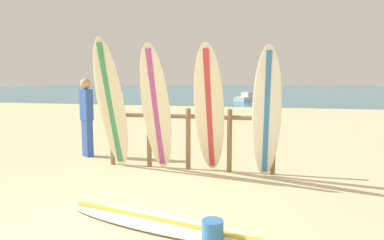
{
  "coord_description": "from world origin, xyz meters",
  "views": [
    {
      "loc": [
        1.9,
        -3.37,
        1.68
      ],
      "look_at": [
        0.32,
        3.1,
        0.9
      ],
      "focal_mm": 32.34,
      "sensor_mm": 36.0,
      "label": 1
    }
  ],
  "objects_px": {
    "surfboard_leaning_left": "(156,110)",
    "surfboard_leaning_center_left": "(209,112)",
    "beachgoer_standing": "(87,114)",
    "small_boat_offshore": "(247,98)",
    "surfboard_leaning_center": "(267,114)",
    "surfboard_rack": "(188,132)",
    "surfboard_leaning_far_left": "(111,105)",
    "surfboard_lying_on_sand": "(159,222)",
    "sand_bucket": "(213,232)"
  },
  "relations": [
    {
      "from": "surfboard_leaning_left",
      "to": "surfboard_leaning_center_left",
      "type": "relative_size",
      "value": 1.01
    },
    {
      "from": "beachgoer_standing",
      "to": "small_boat_offshore",
      "type": "xyz_separation_m",
      "value": [
        1.77,
        20.9,
        -0.69
      ]
    },
    {
      "from": "small_boat_offshore",
      "to": "surfboard_leaning_center",
      "type": "bearing_deg",
      "value": -84.56
    },
    {
      "from": "surfboard_rack",
      "to": "surfboard_leaning_left",
      "type": "xyz_separation_m",
      "value": [
        -0.48,
        -0.42,
        0.44
      ]
    },
    {
      "from": "surfboard_leaning_left",
      "to": "surfboard_leaning_center",
      "type": "bearing_deg",
      "value": 1.25
    },
    {
      "from": "surfboard_leaning_center_left",
      "to": "surfboard_leaning_center",
      "type": "height_order",
      "value": "surfboard_leaning_center_left"
    },
    {
      "from": "surfboard_leaning_far_left",
      "to": "surfboard_leaning_left",
      "type": "xyz_separation_m",
      "value": [
        0.9,
        -0.07,
        -0.07
      ]
    },
    {
      "from": "surfboard_leaning_far_left",
      "to": "surfboard_leaning_center",
      "type": "bearing_deg",
      "value": -0.5
    },
    {
      "from": "surfboard_lying_on_sand",
      "to": "sand_bucket",
      "type": "xyz_separation_m",
      "value": [
        0.69,
        -0.3,
        0.09
      ]
    },
    {
      "from": "surfboard_rack",
      "to": "surfboard_leaning_far_left",
      "type": "bearing_deg",
      "value": -165.59
    },
    {
      "from": "surfboard_leaning_left",
      "to": "beachgoer_standing",
      "type": "xyz_separation_m",
      "value": [
        -1.94,
        0.96,
        -0.21
      ]
    },
    {
      "from": "surfboard_leaning_far_left",
      "to": "beachgoer_standing",
      "type": "height_order",
      "value": "surfboard_leaning_far_left"
    },
    {
      "from": "surfboard_rack",
      "to": "small_boat_offshore",
      "type": "distance_m",
      "value": 21.46
    },
    {
      "from": "small_boat_offshore",
      "to": "sand_bucket",
      "type": "relative_size",
      "value": 10.94
    },
    {
      "from": "surfboard_leaning_center",
      "to": "beachgoer_standing",
      "type": "height_order",
      "value": "surfboard_leaning_center"
    },
    {
      "from": "surfboard_leaning_center",
      "to": "surfboard_lying_on_sand",
      "type": "bearing_deg",
      "value": -117.66
    },
    {
      "from": "surfboard_rack",
      "to": "surfboard_lying_on_sand",
      "type": "bearing_deg",
      "value": -83.35
    },
    {
      "from": "small_boat_offshore",
      "to": "sand_bucket",
      "type": "distance_m",
      "value": 24.34
    },
    {
      "from": "surfboard_leaning_center_left",
      "to": "surfboard_lying_on_sand",
      "type": "distance_m",
      "value": 2.4
    },
    {
      "from": "surfboard_leaning_center",
      "to": "small_boat_offshore",
      "type": "distance_m",
      "value": 21.94
    },
    {
      "from": "surfboard_leaning_center_left",
      "to": "beachgoer_standing",
      "type": "relative_size",
      "value": 1.32
    },
    {
      "from": "beachgoer_standing",
      "to": "surfboard_rack",
      "type": "bearing_deg",
      "value": -12.56
    },
    {
      "from": "beachgoer_standing",
      "to": "small_boat_offshore",
      "type": "relative_size",
      "value": 0.63
    },
    {
      "from": "surfboard_leaning_far_left",
      "to": "surfboard_lying_on_sand",
      "type": "xyz_separation_m",
      "value": [
        1.68,
        -2.19,
        -1.18
      ]
    },
    {
      "from": "surfboard_leaning_left",
      "to": "surfboard_lying_on_sand",
      "type": "height_order",
      "value": "surfboard_leaning_left"
    },
    {
      "from": "sand_bucket",
      "to": "beachgoer_standing",
      "type": "bearing_deg",
      "value": 135.2
    },
    {
      "from": "surfboard_leaning_left",
      "to": "beachgoer_standing",
      "type": "distance_m",
      "value": 2.18
    },
    {
      "from": "surfboard_leaning_center",
      "to": "sand_bucket",
      "type": "relative_size",
      "value": 8.93
    },
    {
      "from": "small_boat_offshore",
      "to": "surfboard_leaning_left",
      "type": "bearing_deg",
      "value": -89.56
    },
    {
      "from": "surfboard_leaning_center_left",
      "to": "surfboard_leaning_far_left",
      "type": "bearing_deg",
      "value": 178.01
    },
    {
      "from": "surfboard_leaning_left",
      "to": "sand_bucket",
      "type": "bearing_deg",
      "value": -58.88
    },
    {
      "from": "surfboard_leaning_left",
      "to": "beachgoer_standing",
      "type": "relative_size",
      "value": 1.34
    },
    {
      "from": "surfboard_lying_on_sand",
      "to": "beachgoer_standing",
      "type": "bearing_deg",
      "value": 131.36
    },
    {
      "from": "surfboard_rack",
      "to": "sand_bucket",
      "type": "relative_size",
      "value": 12.83
    },
    {
      "from": "surfboard_leaning_center_left",
      "to": "sand_bucket",
      "type": "height_order",
      "value": "surfboard_leaning_center_left"
    },
    {
      "from": "beachgoer_standing",
      "to": "small_boat_offshore",
      "type": "height_order",
      "value": "beachgoer_standing"
    },
    {
      "from": "surfboard_leaning_left",
      "to": "beachgoer_standing",
      "type": "height_order",
      "value": "surfboard_leaning_left"
    },
    {
      "from": "beachgoer_standing",
      "to": "surfboard_leaning_center_left",
      "type": "bearing_deg",
      "value": -18.28
    },
    {
      "from": "beachgoer_standing",
      "to": "surfboard_leaning_far_left",
      "type": "bearing_deg",
      "value": -40.66
    },
    {
      "from": "surfboard_leaning_center",
      "to": "surfboard_lying_on_sand",
      "type": "xyz_separation_m",
      "value": [
        -1.14,
        -2.17,
        -1.08
      ]
    },
    {
      "from": "surfboard_leaning_center",
      "to": "surfboard_lying_on_sand",
      "type": "distance_m",
      "value": 2.67
    },
    {
      "from": "surfboard_leaning_center_left",
      "to": "surfboard_lying_on_sand",
      "type": "xyz_separation_m",
      "value": [
        -0.18,
        -2.13,
        -1.1
      ]
    },
    {
      "from": "surfboard_rack",
      "to": "beachgoer_standing",
      "type": "xyz_separation_m",
      "value": [
        -2.42,
        0.54,
        0.24
      ]
    },
    {
      "from": "surfboard_leaning_center",
      "to": "beachgoer_standing",
      "type": "distance_m",
      "value": 3.96
    },
    {
      "from": "surfboard_rack",
      "to": "small_boat_offshore",
      "type": "bearing_deg",
      "value": 91.72
    },
    {
      "from": "surfboard_rack",
      "to": "surfboard_leaning_center_left",
      "type": "xyz_separation_m",
      "value": [
        0.48,
        -0.42,
        0.43
      ]
    },
    {
      "from": "surfboard_leaning_left",
      "to": "surfboard_lying_on_sand",
      "type": "xyz_separation_m",
      "value": [
        0.77,
        -2.13,
        -1.11
      ]
    },
    {
      "from": "surfboard_leaning_center_left",
      "to": "beachgoer_standing",
      "type": "bearing_deg",
      "value": 161.72
    },
    {
      "from": "surfboard_rack",
      "to": "surfboard_leaning_left",
      "type": "height_order",
      "value": "surfboard_leaning_left"
    },
    {
      "from": "surfboard_leaning_center_left",
      "to": "beachgoer_standing",
      "type": "distance_m",
      "value": 3.06
    }
  ]
}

